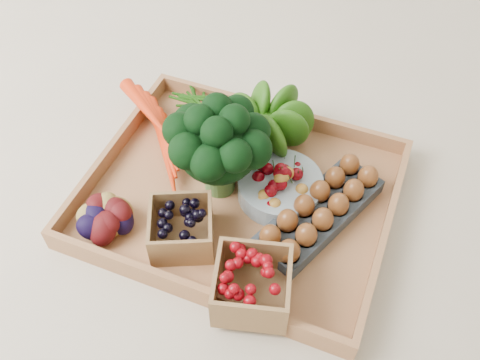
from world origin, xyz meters
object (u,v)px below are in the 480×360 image
at_px(tray, 240,198).
at_px(egg_carton, 319,214).
at_px(cherry_bowl, 280,187).
at_px(broccoli, 219,161).

xyz_separation_m(tray, egg_carton, (0.15, 0.00, 0.02)).
relative_size(cherry_bowl, egg_carton, 0.59).
bearing_deg(broccoli, egg_carton, -0.92).
xyz_separation_m(broccoli, cherry_bowl, (0.11, 0.02, -0.05)).
distance_m(tray, egg_carton, 0.15).
bearing_deg(broccoli, tray, -6.53).
xyz_separation_m(broccoli, egg_carton, (0.20, -0.00, -0.06)).
height_order(broccoli, cherry_bowl, broccoli).
bearing_deg(tray, egg_carton, 0.67).
relative_size(broccoli, egg_carton, 0.71).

